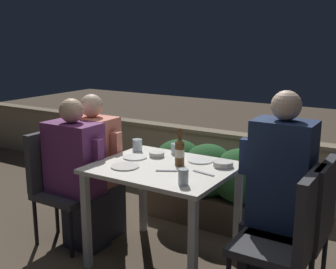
# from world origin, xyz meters

# --- Properties ---
(ground_plane) EXTENTS (16.00, 16.00, 0.00)m
(ground_plane) POSITION_xyz_m (0.00, 0.00, 0.00)
(ground_plane) COLOR brown
(parapet_wall) EXTENTS (9.00, 0.18, 0.68)m
(parapet_wall) POSITION_xyz_m (0.00, 1.59, 0.34)
(parapet_wall) COLOR gray
(parapet_wall) RESTS_ON ground_plane
(dining_table) EXTENTS (0.98, 0.81, 0.76)m
(dining_table) POSITION_xyz_m (0.00, 0.00, 0.65)
(dining_table) COLOR silver
(dining_table) RESTS_ON ground_plane
(planter_hedge) EXTENTS (1.12, 0.47, 0.74)m
(planter_hedge) POSITION_xyz_m (-0.04, 0.81, 0.41)
(planter_hedge) COLOR brown
(planter_hedge) RESTS_ON ground_plane
(chair_left_near) EXTENTS (0.46, 0.46, 0.92)m
(chair_left_near) POSITION_xyz_m (-0.94, -0.12, 0.54)
(chair_left_near) COLOR #333338
(chair_left_near) RESTS_ON ground_plane
(person_purple_stripe) EXTENTS (0.51, 0.26, 1.20)m
(person_purple_stripe) POSITION_xyz_m (-0.73, -0.12, 0.60)
(person_purple_stripe) COLOR #282833
(person_purple_stripe) RESTS_ON ground_plane
(chair_left_far) EXTENTS (0.46, 0.46, 0.92)m
(chair_left_far) POSITION_xyz_m (-0.96, 0.13, 0.54)
(chair_left_far) COLOR #333338
(chair_left_far) RESTS_ON ground_plane
(person_coral_top) EXTENTS (0.49, 0.26, 1.21)m
(person_coral_top) POSITION_xyz_m (-0.75, 0.13, 0.60)
(person_coral_top) COLOR #282833
(person_coral_top) RESTS_ON ground_plane
(chair_right_near) EXTENTS (0.46, 0.46, 0.92)m
(chair_right_near) POSITION_xyz_m (0.97, -0.11, 0.54)
(chair_right_near) COLOR #333338
(chair_right_near) RESTS_ON ground_plane
(chair_right_far) EXTENTS (0.46, 0.46, 0.92)m
(chair_right_far) POSITION_xyz_m (0.99, 0.14, 0.54)
(chair_right_far) COLOR #333338
(chair_right_far) RESTS_ON ground_plane
(person_navy_jumper) EXTENTS (0.48, 0.26, 1.34)m
(person_navy_jumper) POSITION_xyz_m (0.79, 0.14, 0.68)
(person_navy_jumper) COLOR #282833
(person_navy_jumper) RESTS_ON ground_plane
(beer_bottle) EXTENTS (0.07, 0.07, 0.27)m
(beer_bottle) POSITION_xyz_m (0.09, 0.07, 0.86)
(beer_bottle) COLOR brown
(beer_bottle) RESTS_ON dining_table
(plate_0) EXTENTS (0.19, 0.19, 0.01)m
(plate_0) POSITION_xyz_m (0.17, 0.24, 0.76)
(plate_0) COLOR white
(plate_0) RESTS_ON dining_table
(plate_1) EXTENTS (0.18, 0.18, 0.01)m
(plate_1) POSITION_xyz_m (-0.30, 0.06, 0.76)
(plate_1) COLOR white
(plate_1) RESTS_ON dining_table
(plate_2) EXTENTS (0.20, 0.20, 0.01)m
(plate_2) POSITION_xyz_m (-0.22, -0.17, 0.76)
(plate_2) COLOR silver
(plate_2) RESTS_ON dining_table
(bowl_0) EXTENTS (0.12, 0.12, 0.04)m
(bowl_0) POSITION_xyz_m (-0.17, 0.18, 0.78)
(bowl_0) COLOR beige
(bowl_0) RESTS_ON dining_table
(bowl_1) EXTENTS (0.14, 0.14, 0.04)m
(bowl_1) POSITION_xyz_m (0.37, 0.21, 0.78)
(bowl_1) COLOR beige
(bowl_1) RESTS_ON dining_table
(glass_cup_0) EXTENTS (0.07, 0.07, 0.08)m
(glass_cup_0) POSITION_xyz_m (-0.10, 0.33, 0.80)
(glass_cup_0) COLOR silver
(glass_cup_0) RESTS_ON dining_table
(glass_cup_1) EXTENTS (0.07, 0.07, 0.10)m
(glass_cup_1) POSITION_xyz_m (0.32, -0.27, 0.81)
(glass_cup_1) COLOR silver
(glass_cup_1) RESTS_ON dining_table
(glass_cup_2) EXTENTS (0.08, 0.08, 0.10)m
(glass_cup_2) POSITION_xyz_m (-0.40, 0.23, 0.81)
(glass_cup_2) COLOR silver
(glass_cup_2) RESTS_ON dining_table
(fork_0) EXTENTS (0.17, 0.05, 0.01)m
(fork_0) POSITION_xyz_m (0.32, -0.01, 0.76)
(fork_0) COLOR silver
(fork_0) RESTS_ON dining_table
(fork_1) EXTENTS (0.16, 0.10, 0.01)m
(fork_1) POSITION_xyz_m (0.09, -0.09, 0.76)
(fork_1) COLOR silver
(fork_1) RESTS_ON dining_table
(potted_plant) EXTENTS (0.41, 0.41, 0.70)m
(potted_plant) POSITION_xyz_m (-1.14, 0.59, 0.43)
(potted_plant) COLOR brown
(potted_plant) RESTS_ON ground_plane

